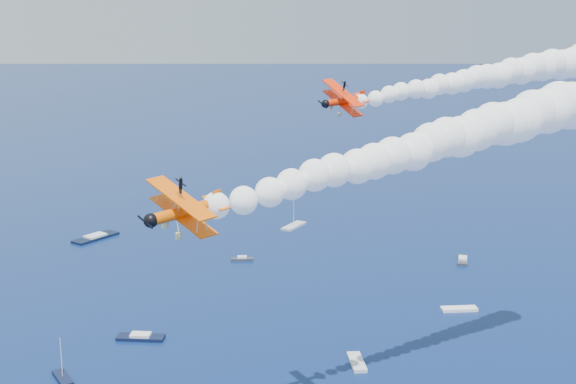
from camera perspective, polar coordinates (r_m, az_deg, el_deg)
biplane_lead at (r=110.95m, az=4.23°, el=6.83°), size 8.05×10.05×8.37m
biplane_trail at (r=60.63m, az=-7.70°, el=-1.44°), size 7.99×9.36×6.99m
smoke_trail_lead at (r=129.90m, az=14.75°, el=8.36°), size 58.15×11.43×10.26m
smoke_trail_trail at (r=78.83m, az=10.53°, el=3.53°), size 58.28×13.97×10.26m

